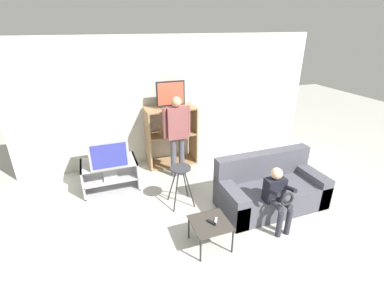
% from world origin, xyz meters
% --- Properties ---
extents(ground_plane, '(18.00, 18.00, 0.00)m').
position_xyz_m(ground_plane, '(0.00, 0.00, 0.00)').
color(ground_plane, '#B7B7AD').
extents(wall_back, '(6.40, 0.06, 2.60)m').
position_xyz_m(wall_back, '(0.00, 3.52, 1.30)').
color(wall_back, beige).
rests_on(wall_back, ground_plane).
extents(tv_stand, '(0.96, 0.60, 0.53)m').
position_xyz_m(tv_stand, '(-1.50, 2.62, 0.26)').
color(tv_stand, '#A8A8AD').
rests_on(tv_stand, ground_plane).
extents(television_main, '(0.65, 0.63, 0.50)m').
position_xyz_m(television_main, '(-1.48, 2.63, 0.78)').
color(television_main, '#9E9EA3').
rests_on(television_main, tv_stand).
extents(media_shelf, '(1.02, 0.51, 1.24)m').
position_xyz_m(media_shelf, '(-0.17, 3.20, 0.63)').
color(media_shelf, '#9E7A51').
rests_on(media_shelf, ground_plane).
extents(television_flat, '(0.57, 0.20, 0.52)m').
position_xyz_m(television_flat, '(-0.16, 3.19, 1.49)').
color(television_flat, black).
rests_on(television_flat, media_shelf).
extents(folding_stool, '(0.39, 0.38, 0.69)m').
position_xyz_m(folding_stool, '(-0.45, 1.70, 0.55)').
color(folding_stool, black).
rests_on(folding_stool, ground_plane).
extents(snack_table, '(0.50, 0.50, 0.38)m').
position_xyz_m(snack_table, '(-0.39, 0.65, 0.34)').
color(snack_table, '#38332D').
rests_on(snack_table, ground_plane).
extents(remote_control_black, '(0.10, 0.14, 0.02)m').
position_xyz_m(remote_control_black, '(-0.38, 0.63, 0.39)').
color(remote_control_black, black).
rests_on(remote_control_black, snack_table).
extents(remote_control_white, '(0.10, 0.14, 0.02)m').
position_xyz_m(remote_control_white, '(-0.31, 0.64, 0.39)').
color(remote_control_white, gray).
rests_on(remote_control_white, snack_table).
extents(couch, '(1.72, 0.83, 0.85)m').
position_xyz_m(couch, '(0.92, 1.18, 0.28)').
color(couch, '#4C4C56').
rests_on(couch, ground_plane).
extents(person_standing_adult, '(0.53, 0.20, 1.59)m').
position_xyz_m(person_standing_adult, '(-0.21, 2.65, 0.97)').
color(person_standing_adult, '#4C4C56').
rests_on(person_standing_adult, ground_plane).
extents(person_seated_child, '(0.33, 0.43, 0.93)m').
position_xyz_m(person_seated_child, '(0.68, 0.69, 0.55)').
color(person_seated_child, '#2D2D38').
rests_on(person_seated_child, ground_plane).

